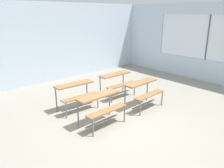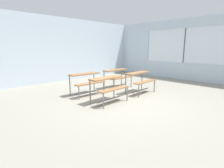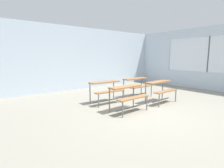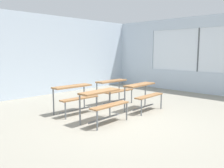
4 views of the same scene
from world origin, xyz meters
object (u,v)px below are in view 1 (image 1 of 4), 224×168
at_px(desk_bench_r0c1, 144,89).
at_px(desk_bench_r1c0, 76,91).
at_px(desk_bench_r0c0, 101,103).
at_px(desk_bench_r1c1, 117,80).

xyz_separation_m(desk_bench_r0c1, desk_bench_r1c0, (-1.51, 1.12, 0.00)).
relative_size(desk_bench_r0c0, desk_bench_r0c1, 1.00).
bearing_deg(desk_bench_r0c0, desk_bench_r1c0, 86.28).
height_order(desk_bench_r0c0, desk_bench_r1c0, same).
distance_m(desk_bench_r0c0, desk_bench_r1c0, 1.13).
xyz_separation_m(desk_bench_r1c0, desk_bench_r1c1, (1.54, 0.01, 0.00)).
bearing_deg(desk_bench_r0c0, desk_bench_r1c1, 33.98).
relative_size(desk_bench_r1c0, desk_bench_r1c1, 1.01).
relative_size(desk_bench_r0c0, desk_bench_r1c0, 1.00).
distance_m(desk_bench_r1c0, desk_bench_r1c1, 1.54).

